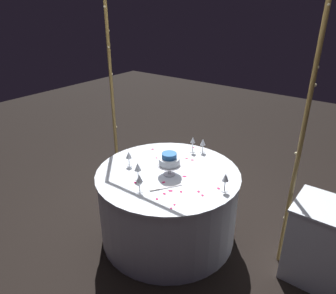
% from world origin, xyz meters
% --- Properties ---
extents(ground_plane, '(12.00, 12.00, 0.00)m').
position_xyz_m(ground_plane, '(0.00, 0.00, 0.00)').
color(ground_plane, black).
extents(decorative_arch, '(2.14, 0.06, 2.26)m').
position_xyz_m(decorative_arch, '(0.00, 0.34, 1.48)').
color(decorative_arch, olive).
rests_on(decorative_arch, ground).
extents(main_table, '(1.37, 1.37, 0.73)m').
position_xyz_m(main_table, '(0.00, 0.00, 0.37)').
color(main_table, silver).
rests_on(main_table, ground).
extents(side_table, '(0.48, 0.48, 0.72)m').
position_xyz_m(side_table, '(1.33, 0.34, 0.36)').
color(side_table, silver).
rests_on(side_table, ground).
extents(tiered_cake, '(0.22, 0.22, 0.22)m').
position_xyz_m(tiered_cake, '(0.03, -0.03, 0.88)').
color(tiered_cake, silver).
rests_on(tiered_cake, main_table).
extents(wine_glass_0, '(0.06, 0.06, 0.16)m').
position_xyz_m(wine_glass_0, '(0.03, 0.57, 0.84)').
color(wine_glass_0, silver).
rests_on(wine_glass_0, main_table).
extents(wine_glass_1, '(0.06, 0.06, 0.15)m').
position_xyz_m(wine_glass_1, '(-0.38, -0.12, 0.84)').
color(wine_glass_1, silver).
rests_on(wine_glass_1, main_table).
extents(wine_glass_2, '(0.06, 0.06, 0.17)m').
position_xyz_m(wine_glass_2, '(0.01, -0.41, 0.85)').
color(wine_glass_2, silver).
rests_on(wine_glass_2, main_table).
extents(wine_glass_3, '(0.06, 0.06, 0.17)m').
position_xyz_m(wine_glass_3, '(0.58, 0.03, 0.86)').
color(wine_glass_3, silver).
rests_on(wine_glass_3, main_table).
extents(wine_glass_4, '(0.06, 0.06, 0.17)m').
position_xyz_m(wine_glass_4, '(-0.14, -0.27, 0.86)').
color(wine_glass_4, silver).
rests_on(wine_glass_4, main_table).
extents(wine_glass_5, '(0.06, 0.06, 0.17)m').
position_xyz_m(wine_glass_5, '(-0.06, 0.51, 0.86)').
color(wine_glass_5, silver).
rests_on(wine_glass_5, main_table).
extents(cake_knife, '(0.18, 0.26, 0.01)m').
position_xyz_m(cake_knife, '(0.14, -0.25, 0.74)').
color(cake_knife, silver).
rests_on(cake_knife, main_table).
extents(rose_petal_0, '(0.04, 0.03, 0.00)m').
position_xyz_m(rose_petal_0, '(0.29, -0.20, 0.73)').
color(rose_petal_0, '#C61951').
rests_on(rose_petal_0, main_table).
extents(rose_petal_1, '(0.03, 0.03, 0.00)m').
position_xyz_m(rose_petal_1, '(-0.10, 0.60, 0.73)').
color(rose_petal_1, '#C61951').
rests_on(rose_petal_1, main_table).
extents(rose_petal_2, '(0.04, 0.03, 0.00)m').
position_xyz_m(rose_petal_2, '(0.05, 0.35, 0.73)').
color(rose_petal_2, '#C61951').
rests_on(rose_petal_2, main_table).
extents(rose_petal_3, '(0.04, 0.04, 0.00)m').
position_xyz_m(rose_petal_3, '(0.41, -0.11, 0.73)').
color(rose_petal_3, '#C61951').
rests_on(rose_petal_3, main_table).
extents(rose_petal_4, '(0.05, 0.04, 0.00)m').
position_xyz_m(rose_petal_4, '(0.21, -0.25, 0.73)').
color(rose_petal_4, '#C61951').
rests_on(rose_petal_4, main_table).
extents(rose_petal_5, '(0.04, 0.03, 0.00)m').
position_xyz_m(rose_petal_5, '(-0.02, 0.34, 0.73)').
color(rose_petal_5, '#C61951').
rests_on(rose_petal_5, main_table).
extents(rose_petal_6, '(0.04, 0.03, 0.00)m').
position_xyz_m(rose_petal_6, '(-0.49, 0.01, 0.73)').
color(rose_petal_6, '#C61951').
rests_on(rose_petal_6, main_table).
extents(rose_petal_7, '(0.03, 0.04, 0.00)m').
position_xyz_m(rose_petal_7, '(0.08, -0.17, 0.73)').
color(rose_petal_7, '#C61951').
rests_on(rose_petal_7, main_table).
extents(rose_petal_8, '(0.04, 0.04, 0.00)m').
position_xyz_m(rose_petal_8, '(-0.44, 0.31, 0.73)').
color(rose_petal_8, '#C61951').
rests_on(rose_petal_8, main_table).
extents(rose_petal_9, '(0.04, 0.03, 0.00)m').
position_xyz_m(rose_petal_9, '(0.47, -0.14, 0.73)').
color(rose_petal_9, '#C61951').
rests_on(rose_petal_9, main_table).
extents(rose_petal_10, '(0.04, 0.04, 0.00)m').
position_xyz_m(rose_petal_10, '(0.20, -0.41, 0.73)').
color(rose_petal_10, '#C61951').
rests_on(rose_petal_10, main_table).
extents(rose_petal_11, '(0.03, 0.02, 0.00)m').
position_xyz_m(rose_petal_11, '(0.20, -0.31, 0.73)').
color(rose_petal_11, '#C61951').
rests_on(rose_petal_11, main_table).
extents(rose_petal_12, '(0.03, 0.04, 0.00)m').
position_xyz_m(rose_petal_12, '(-0.15, 0.18, 0.73)').
color(rose_petal_12, '#C61951').
rests_on(rose_petal_12, main_table).
extents(rose_petal_13, '(0.03, 0.03, 0.00)m').
position_xyz_m(rose_petal_13, '(0.36, -0.44, 0.73)').
color(rose_petal_13, '#C61951').
rests_on(rose_petal_13, main_table).
extents(rose_petal_14, '(0.04, 0.04, 0.00)m').
position_xyz_m(rose_petal_14, '(0.52, 0.03, 0.73)').
color(rose_petal_14, '#C61951').
rests_on(rose_petal_14, main_table).
extents(rose_petal_15, '(0.05, 0.04, 0.00)m').
position_xyz_m(rose_petal_15, '(0.17, 0.03, 0.73)').
color(rose_petal_15, '#C61951').
rests_on(rose_petal_15, main_table).
extents(rose_petal_16, '(0.03, 0.03, 0.00)m').
position_xyz_m(rose_petal_16, '(0.36, -0.39, 0.73)').
color(rose_petal_16, '#C61951').
rests_on(rose_petal_16, main_table).
extents(rose_petal_17, '(0.04, 0.03, 0.00)m').
position_xyz_m(rose_petal_17, '(-0.12, -0.33, 0.73)').
color(rose_petal_17, '#C61951').
rests_on(rose_petal_17, main_table).
extents(rose_petal_18, '(0.03, 0.02, 0.00)m').
position_xyz_m(rose_petal_18, '(-0.27, 0.17, 0.73)').
color(rose_petal_18, '#C61951').
rests_on(rose_petal_18, main_table).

